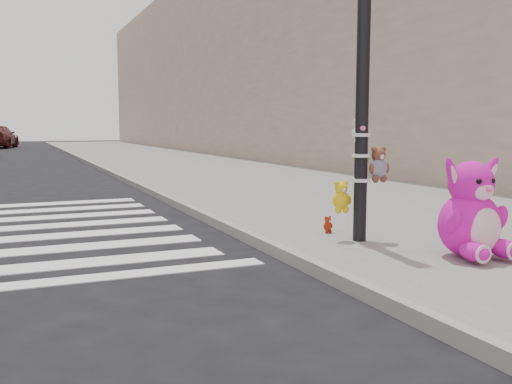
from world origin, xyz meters
name	(u,v)px	position (x,y,z in m)	size (l,w,h in m)	color
ground	(204,327)	(0.00, 0.00, 0.00)	(120.00, 120.00, 0.00)	black
sidewalk_near	(265,181)	(5.00, 10.00, 0.07)	(7.00, 80.00, 0.14)	slate
curb_edge	(139,186)	(1.55, 10.00, 0.07)	(0.12, 80.00, 0.15)	gray
bld_near	(286,51)	(10.50, 20.00, 5.00)	(5.00, 60.00, 10.00)	tan
signal_pole	(363,107)	(2.62, 1.81, 1.77)	(0.71, 0.48, 4.00)	black
pink_bunny	(472,216)	(3.20, 0.57, 0.59)	(0.78, 0.82, 1.10)	#E012B1
red_teddy	(328,224)	(2.50, 2.40, 0.25)	(0.15, 0.11, 0.23)	#A02610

